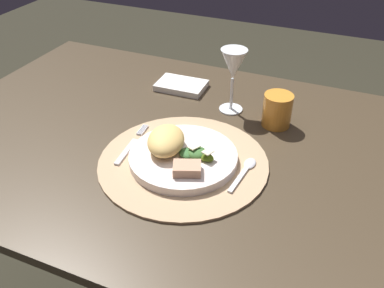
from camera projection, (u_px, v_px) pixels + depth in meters
The scene contains 11 objects.
dining_table at pixel (193, 181), 1.08m from camera, with size 1.36×0.86×0.74m.
placemat at pixel (183, 162), 0.94m from camera, with size 0.38×0.38×0.01m, color tan.
dinner_plate at pixel (183, 157), 0.93m from camera, with size 0.24×0.24×0.02m, color silver.
pasta_serving at pixel (166, 140), 0.93m from camera, with size 0.12×0.08×0.05m, color #EBBE69.
salad_greens at pixel (196, 153), 0.91m from camera, with size 0.09×0.06×0.02m.
bread_piece at pixel (187, 169), 0.87m from camera, with size 0.06×0.04×0.02m, color tan.
fork at pixel (131, 146), 0.98m from camera, with size 0.03×0.17×0.00m.
spoon at pixel (246, 169), 0.91m from camera, with size 0.03×0.13×0.01m.
napkin at pixel (181, 86), 1.23m from camera, with size 0.14×0.09×0.02m, color white.
wine_glass at pixel (233, 67), 1.06m from camera, with size 0.07×0.07×0.17m.
amber_tumbler at pixel (277, 110), 1.05m from camera, with size 0.07×0.07×0.09m, color orange.
Camera 1 is at (0.32, -0.76, 1.32)m, focal length 39.24 mm.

